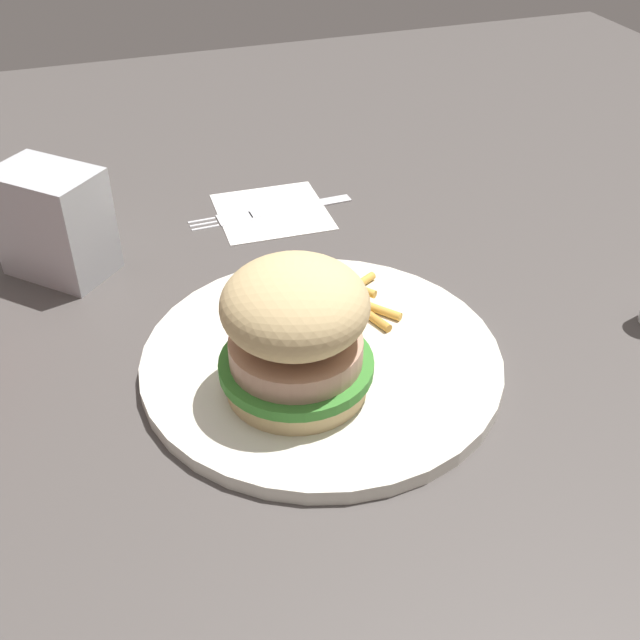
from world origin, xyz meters
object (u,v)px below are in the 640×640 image
sandwich (295,331)px  fork (270,209)px  fries_pile (344,298)px  plate (320,357)px  napkin_dispenser (54,223)px  napkin (272,211)px

sandwich → fork: bearing=78.1°
sandwich → fries_pile: 0.12m
plate → fries_pile: (0.04, 0.06, 0.01)m
sandwich → napkin_dispenser: sandwich is taller
fork → napkin_dispenser: napkin_dispenser is taller
plate → fork: size_ratio=1.59×
plate → sandwich: bearing=-131.2°
fries_pile → napkin_dispenser: napkin_dispenser is taller
napkin → fork: bearing=-178.0°
plate → napkin_dispenser: napkin_dispenser is taller
sandwich → fries_pile: size_ratio=1.15×
sandwich → fork: 0.29m
sandwich → napkin: size_ratio=1.01×
fries_pile → fork: (-0.01, 0.19, -0.01)m
plate → fries_pile: 0.07m
fork → plate: bearing=-96.9°
fork → napkin_dispenser: bearing=-168.0°
plate → sandwich: size_ratio=2.49×
fries_pile → napkin_dispenser: size_ratio=0.99×
sandwich → napkin: 0.29m
sandwich → napkin_dispenser: size_ratio=1.13×
fries_pile → fork: size_ratio=0.56×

